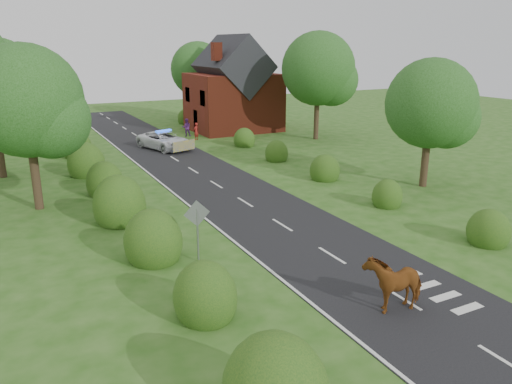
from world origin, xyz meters
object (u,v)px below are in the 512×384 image
road_sign (197,222)px  pedestrian_purple (186,127)px  police_van (164,140)px  cow (393,285)px  pedestrian_red (196,131)px

road_sign → pedestrian_purple: 28.21m
police_van → pedestrian_purple: size_ratio=3.43×
police_van → pedestrian_purple: 6.03m
road_sign → pedestrian_purple: bearing=71.2°
cow → pedestrian_red: bearing=173.8°
road_sign → cow: 7.65m
cow → pedestrian_red: 31.14m
cow → pedestrian_purple: bearing=174.5°
cow → pedestrian_red: pedestrian_red is taller
road_sign → police_van: (5.46, 21.88, -0.94)m
police_van → pedestrian_purple: (3.64, 4.81, 0.11)m
pedestrian_purple → cow: bearing=95.9°
pedestrian_red → pedestrian_purple: 2.15m
police_van → cow: bearing=-110.6°
police_van → pedestrian_red: police_van is taller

